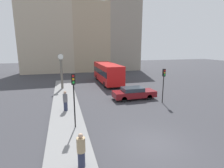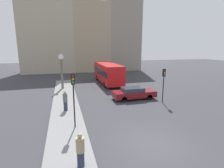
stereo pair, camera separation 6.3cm
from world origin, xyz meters
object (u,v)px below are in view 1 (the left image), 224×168
at_px(bus_distant, 107,72).
at_px(street_clock, 61,72).
at_px(pedestrian_grey_jacket, 65,101).
at_px(pedestrian_tan_coat, 81,150).
at_px(traffic_light_near, 74,89).
at_px(traffic_light_far, 164,79).
at_px(sedan_car, 134,93).

relative_size(bus_distant, street_clock, 2.05).
bearing_deg(pedestrian_grey_jacket, pedestrian_tan_coat, -86.06).
height_order(traffic_light_near, traffic_light_far, traffic_light_near).
relative_size(sedan_car, traffic_light_far, 1.33).
distance_m(sedan_car, traffic_light_far, 3.57).
bearing_deg(traffic_light_near, traffic_light_far, 21.25).
distance_m(bus_distant, street_clock, 7.31).
distance_m(bus_distant, traffic_light_near, 15.90).
xyz_separation_m(traffic_light_near, street_clock, (-0.79, 12.25, -0.46)).
bearing_deg(bus_distant, traffic_light_near, -112.56).
bearing_deg(traffic_light_near, sedan_car, 39.52).
bearing_deg(traffic_light_far, pedestrian_tan_coat, -139.40).
height_order(pedestrian_grey_jacket, pedestrian_tan_coat, pedestrian_grey_jacket).
xyz_separation_m(street_clock, pedestrian_grey_jacket, (0.23, -8.74, -1.38)).
bearing_deg(traffic_light_near, pedestrian_grey_jacket, 99.02).
bearing_deg(bus_distant, sedan_car, -86.15).
bearing_deg(traffic_light_far, bus_distant, 104.64).
bearing_deg(street_clock, bus_distant, 19.20).
distance_m(traffic_light_near, pedestrian_grey_jacket, 4.00).
height_order(traffic_light_far, pedestrian_grey_jacket, traffic_light_far).
height_order(street_clock, pedestrian_grey_jacket, street_clock).
bearing_deg(pedestrian_grey_jacket, sedan_car, 15.49).
xyz_separation_m(traffic_light_far, street_clock, (-9.79, 8.75, -0.12)).
height_order(sedan_car, pedestrian_grey_jacket, pedestrian_grey_jacket).
bearing_deg(pedestrian_tan_coat, street_clock, 92.65).
xyz_separation_m(street_clock, pedestrian_tan_coat, (0.76, -16.49, -1.43)).
relative_size(bus_distant, pedestrian_grey_jacket, 5.35).
xyz_separation_m(traffic_light_far, pedestrian_tan_coat, (-9.02, -7.73, -1.55)).
bearing_deg(traffic_light_far, pedestrian_grey_jacket, 179.91).
bearing_deg(sedan_car, bus_distant, 93.85).
distance_m(sedan_car, street_clock, 10.21).
bearing_deg(traffic_light_near, pedestrian_tan_coat, -90.34).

